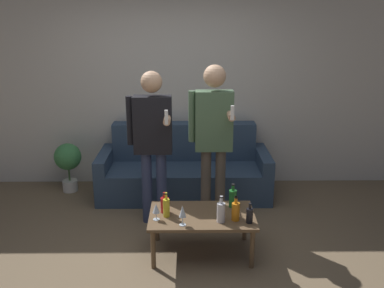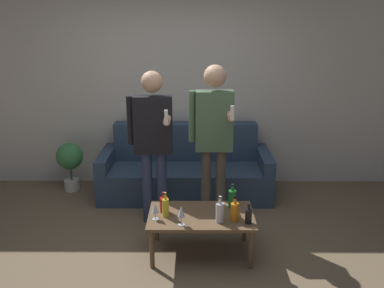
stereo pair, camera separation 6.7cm
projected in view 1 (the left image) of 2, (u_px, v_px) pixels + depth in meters
name	position (u px, v px, depth m)	size (l,w,h in m)	color
ground_plane	(167.00, 262.00, 3.98)	(16.00, 16.00, 0.00)	#756047
wall_back	(172.00, 83.00, 5.52)	(8.00, 0.06, 2.70)	silver
couch	(184.00, 171.00, 5.42)	(2.11, 0.81, 0.87)	#334760
coffee_table	(202.00, 219.00, 4.02)	(0.99, 0.60, 0.41)	brown
bottle_orange	(233.00, 198.00, 4.14)	(0.08, 0.08, 0.24)	#23752D
bottle_green	(165.00, 204.00, 4.03)	(0.08, 0.08, 0.20)	#B21E1E
bottle_dark	(250.00, 215.00, 3.83)	(0.06, 0.06, 0.19)	black
bottle_yellow	(236.00, 211.00, 3.87)	(0.07, 0.07, 0.23)	orange
bottle_red	(166.00, 207.00, 3.94)	(0.06, 0.06, 0.24)	yellow
bottle_clear	(221.00, 212.00, 3.84)	(0.08, 0.08, 0.25)	silver
wine_glass_near	(156.00, 209.00, 3.87)	(0.07, 0.07, 0.16)	silver
wine_glass_far	(183.00, 212.00, 3.77)	(0.06, 0.06, 0.19)	silver
person_standing_left	(152.00, 136.00, 4.46)	(0.47, 0.42, 1.66)	navy
person_standing_right	(213.00, 131.00, 4.45)	(0.46, 0.43, 1.73)	brown
potted_plant	(68.00, 160.00, 5.45)	(0.34, 0.34, 0.64)	silver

